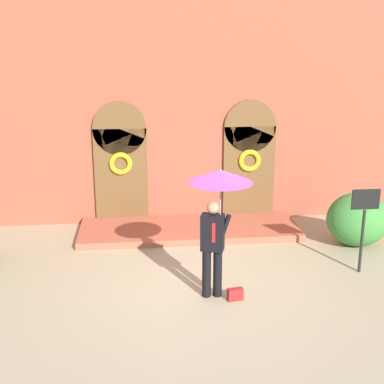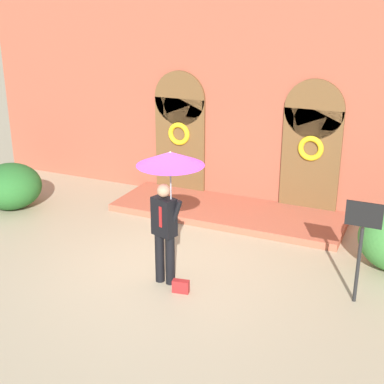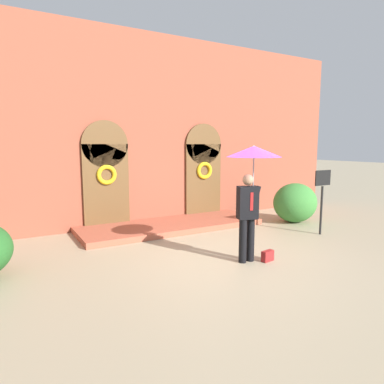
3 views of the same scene
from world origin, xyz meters
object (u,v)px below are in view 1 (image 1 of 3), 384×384
handbag (235,294)px  shrub_right (358,219)px  person_with_umbrella (219,195)px  sign_post (364,217)px

handbag → shrub_right: 3.98m
shrub_right → handbag: bearing=-144.0°
person_with_umbrella → handbag: (0.30, -0.20, -1.80)m
handbag → sign_post: bearing=9.2°
person_with_umbrella → handbag: size_ratio=8.44×
handbag → sign_post: 3.03m
handbag → shrub_right: bearing=26.3°
person_with_umbrella → sign_post: size_ratio=1.37×
person_with_umbrella → handbag: 1.84m
sign_post → shrub_right: (0.50, 1.40, -0.56)m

